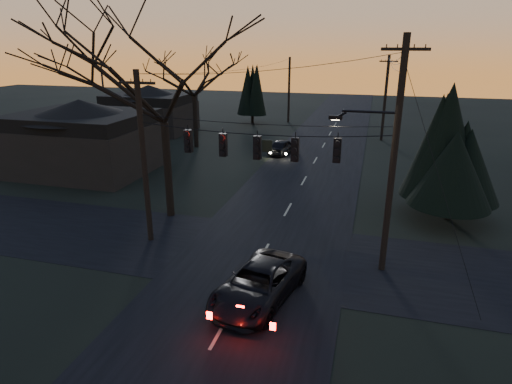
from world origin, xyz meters
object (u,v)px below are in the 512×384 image
(evergreen_right, at_px, (459,145))
(sedan_oncoming_a, at_px, (283,147))
(utility_pole_right, at_px, (381,269))
(bare_tree_left, at_px, (161,81))
(suv_near, at_px, (259,284))
(utility_pole_far_r, at_px, (381,140))
(utility_pole_far_l, at_px, (288,122))
(utility_pole_left, at_px, (151,240))

(evergreen_right, height_order, sedan_oncoming_a, evergreen_right)
(utility_pole_right, relative_size, bare_tree_left, 0.91)
(evergreen_right, distance_m, sedan_oncoming_a, 17.90)
(suv_near, relative_size, sedan_oncoming_a, 1.29)
(evergreen_right, bearing_deg, utility_pole_far_r, 99.97)
(utility_pole_right, height_order, utility_pole_far_l, utility_pole_right)
(utility_pole_left, relative_size, sedan_oncoming_a, 2.13)
(utility_pole_far_r, xyz_separation_m, evergreen_right, (3.67, -20.88, 4.36))
(evergreen_right, distance_m, suv_near, 14.23)
(utility_pole_left, xyz_separation_m, utility_pole_far_r, (11.50, 28.00, 0.00))
(utility_pole_right, height_order, utility_pole_left, utility_pole_right)
(utility_pole_left, bearing_deg, sedan_oncoming_a, 81.83)
(bare_tree_left, bearing_deg, sedan_oncoming_a, 78.47)
(utility_pole_far_r, height_order, suv_near, utility_pole_far_r)
(utility_pole_right, distance_m, sedan_oncoming_a, 21.38)
(utility_pole_right, height_order, sedan_oncoming_a, utility_pole_right)
(utility_pole_far_l, relative_size, bare_tree_left, 0.73)
(utility_pole_right, relative_size, sedan_oncoming_a, 2.51)
(utility_pole_far_l, relative_size, sedan_oncoming_a, 2.01)
(utility_pole_right, xyz_separation_m, utility_pole_left, (-11.50, 0.00, 0.00))
(utility_pole_left, bearing_deg, utility_pole_far_r, 67.67)
(utility_pole_far_l, relative_size, evergreen_right, 1.06)
(bare_tree_left, distance_m, sedan_oncoming_a, 17.94)
(utility_pole_right, height_order, suv_near, utility_pole_right)
(suv_near, bearing_deg, sedan_oncoming_a, 111.30)
(utility_pole_right, xyz_separation_m, evergreen_right, (3.67, 7.12, 4.36))
(utility_pole_right, xyz_separation_m, suv_near, (-4.70, -3.80, 0.71))
(utility_pole_left, height_order, sedan_oncoming_a, utility_pole_left)
(utility_pole_far_l, height_order, evergreen_right, evergreen_right)
(sedan_oncoming_a, bearing_deg, utility_pole_far_r, -123.70)
(utility_pole_right, distance_m, utility_pole_left, 11.50)
(utility_pole_far_r, bearing_deg, sedan_oncoming_a, -135.71)
(utility_pole_left, relative_size, utility_pole_far_r, 1.00)
(utility_pole_left, xyz_separation_m, sedan_oncoming_a, (2.80, 19.51, 0.68))
(utility_pole_far_r, height_order, utility_pole_far_l, utility_pole_far_r)
(evergreen_right, bearing_deg, sedan_oncoming_a, 134.94)
(utility_pole_right, height_order, evergreen_right, evergreen_right)
(utility_pole_far_r, xyz_separation_m, utility_pole_far_l, (-11.50, 8.00, 0.00))
(utility_pole_left, bearing_deg, suv_near, -29.19)
(utility_pole_far_r, bearing_deg, suv_near, -98.41)
(utility_pole_far_l, xyz_separation_m, bare_tree_left, (-0.50, -32.67, 7.69))
(bare_tree_left, bearing_deg, evergreen_right, 13.57)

